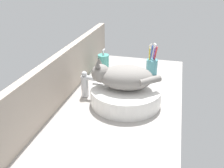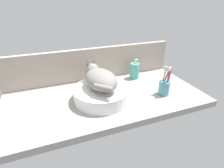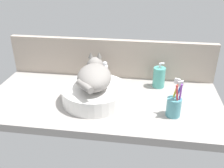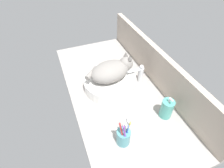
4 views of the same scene
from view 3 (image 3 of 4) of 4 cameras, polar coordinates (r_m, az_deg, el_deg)
The scene contains 7 objects.
ground_plane at distance 133.86cm, azimuth -2.15°, elevation -3.95°, with size 123.79×59.47×4.00cm, color #9E9993.
backsplash_panel at distance 152.60cm, azimuth -0.38°, elevation 5.89°, with size 123.79×3.60×23.57cm, color #AD9E8E.
sink_basin at distance 128.79cm, azimuth -3.95°, elevation -2.25°, with size 33.80×33.80×8.00cm, color white.
cat at distance 125.55cm, azimuth -4.10°, elevation 1.94°, with size 20.82×32.30×14.00cm.
faucet at distance 144.76cm, azimuth -1.73°, elevation 2.74°, with size 3.68×11.86×13.60cm.
soap_dispenser at distance 144.18cm, azimuth 10.69°, elevation 1.54°, with size 6.79×6.79×14.98cm.
toothbrush_cup at distance 119.70cm, azimuth 13.99°, elevation -4.83°, with size 6.79×6.79×18.72cm.
Camera 3 is at (21.41, -112.71, 66.97)cm, focal length 40.00 mm.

